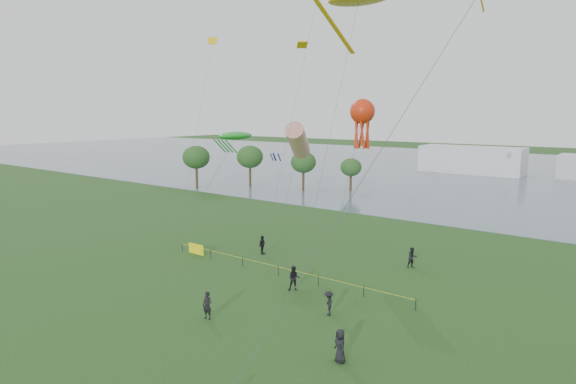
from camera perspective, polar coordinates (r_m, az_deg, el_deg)
The scene contains 14 objects.
ground_plane at distance 28.95m, azimuth -12.63°, elevation -18.51°, with size 400.00×400.00×0.00m, color #173A12.
lake at distance 118.77m, azimuth 27.07°, elevation 1.83°, with size 400.00×120.00×0.08m, color slate.
pavilion_left at distance 116.26m, azimuth 20.91°, elevation 3.58°, with size 22.00×8.00×6.00m, color silver.
trees at distance 85.93m, azimuth -3.58°, elevation 3.84°, with size 28.33×17.87×7.65m.
fence at distance 44.50m, azimuth -7.44°, elevation -7.54°, with size 24.07×0.07×1.05m.
spectator_a at distance 37.24m, azimuth 0.73°, elevation -10.21°, with size 0.93×0.73×1.92m, color black.
spectator_b at distance 33.13m, azimuth 4.84°, elevation -13.00°, with size 1.09×0.63×1.69m, color black.
spectator_c at distance 46.51m, azimuth -3.07°, elevation -6.27°, with size 1.07×0.44×1.82m, color black.
spectator_d at distance 27.55m, azimuth 6.21°, elevation -17.65°, with size 0.92×0.60×1.88m, color black.
spectator_f at distance 32.88m, azimuth -9.53°, elevation -13.12°, with size 0.68×0.44×1.86m, color black.
spectator_g at distance 43.83m, azimuth 14.52°, elevation -7.54°, with size 0.89×0.69×1.83m, color black.
kite_windsock at distance 46.93m, azimuth 1.18°, elevation 6.08°, with size 4.26×6.93×12.68m.
kite_creature at distance 51.56m, azimuth -6.27°, elevation 6.61°, with size 2.48×11.52×11.49m.
kite_octopus at distance 38.40m, azimuth 8.81°, elevation 9.26°, with size 1.94×5.64×14.52m.
Camera 1 is at (19.77, -16.35, 13.41)m, focal length 30.00 mm.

